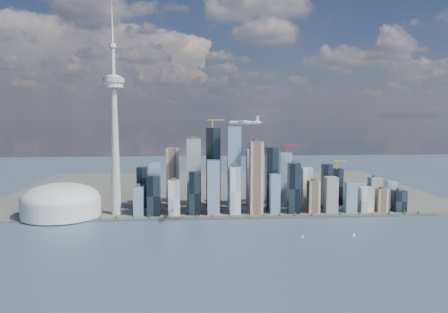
{
  "coord_description": "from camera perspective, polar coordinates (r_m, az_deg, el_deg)",
  "views": [
    {
      "loc": [
        -98.09,
        -848.43,
        264.24
      ],
      "look_at": [
        -16.82,
        260.0,
        159.73
      ],
      "focal_mm": 35.0,
      "sensor_mm": 36.0,
      "label": 1
    }
  ],
  "objects": [
    {
      "name": "land",
      "position": [
        1573.62,
        -0.56,
        -4.24
      ],
      "size": [
        1400.0,
        900.0,
        3.0
      ],
      "primitive_type": "cube",
      "color": "#4C4C47",
      "rests_on": "ground"
    },
    {
      "name": "sailboat_east",
      "position": [
        1015.45,
        16.62,
        -9.77
      ],
      "size": [
        6.46,
        3.21,
        8.98
      ],
      "rotation": [
        0.0,
        0.0,
        0.28
      ],
      "color": "silver",
      "rests_on": "ground"
    },
    {
      "name": "shoreline_trees",
      "position": [
        1132.0,
        0.89,
        -7.67
      ],
      "size": [
        960.53,
        7.2,
        8.8
      ],
      "color": "#3F2D1E",
      "rests_on": "seawall"
    },
    {
      "name": "airplane",
      "position": [
        978.64,
        2.72,
        4.51
      ],
      "size": [
        77.45,
        68.93,
        19.0
      ],
      "rotation": [
        0.0,
        0.0,
        -0.22
      ],
      "color": "white",
      "rests_on": "ground"
    },
    {
      "name": "dome_stadium",
      "position": [
        1219.15,
        -20.5,
        -5.6
      ],
      "size": [
        200.0,
        200.0,
        86.0
      ],
      "color": "#BCBCBC",
      "rests_on": "land"
    },
    {
      "name": "skyscraper_cluster",
      "position": [
        1210.06,
        3.35,
        -3.48
      ],
      "size": [
        736.0,
        142.0,
        252.75
      ],
      "color": "black",
      "rests_on": "land"
    },
    {
      "name": "sailboat_west",
      "position": [
        975.19,
        10.24,
        -10.23
      ],
      "size": [
        7.6,
        4.39,
        10.75
      ],
      "rotation": [
        0.0,
        0.0,
        -0.38
      ],
      "color": "silver",
      "rests_on": "ground"
    },
    {
      "name": "ground",
      "position": [
        894.02,
        2.34,
        -11.82
      ],
      "size": [
        4000.0,
        4000.0,
        0.0
      ],
      "primitive_type": "plane",
      "color": "#374A61",
      "rests_on": "ground"
    },
    {
      "name": "needle_tower",
      "position": [
        1176.24,
        -14.11,
        3.83
      ],
      "size": [
        56.0,
        56.0,
        550.5
      ],
      "color": "gray",
      "rests_on": "land"
    },
    {
      "name": "seawall",
      "position": [
        1133.55,
        0.89,
        -8.01
      ],
      "size": [
        1100.0,
        22.0,
        4.0
      ],
      "primitive_type": "cube",
      "color": "#383838",
      "rests_on": "ground"
    }
  ]
}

